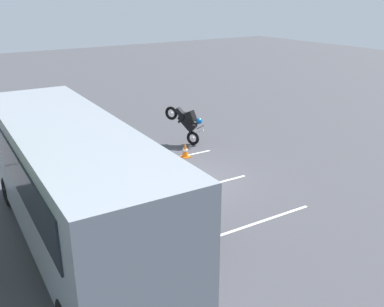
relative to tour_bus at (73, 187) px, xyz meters
name	(u,v)px	position (x,y,z in m)	size (l,w,h in m)	color
ground_plane	(181,180)	(1.95, -4.42, -1.64)	(80.00, 80.00, 0.00)	#424247
tour_bus	(73,187)	(0.00, 0.00, 0.00)	(9.30, 2.95, 3.25)	#8C939E
spectator_far_left	(209,202)	(-1.52, -3.08, -0.65)	(0.58, 0.37, 1.67)	black
spectator_left	(179,189)	(-0.40, -2.86, -0.65)	(0.57, 0.40, 1.66)	black
spectator_centre	(162,172)	(0.91, -3.06, -0.64)	(0.57, 0.32, 1.69)	#473823
parked_motorcycle_silver	(181,229)	(-1.54, -2.18, -1.16)	(2.05, 0.58, 0.99)	black
stunt_motorcycle	(186,121)	(5.13, -6.72, -0.64)	(1.84, 1.18, 1.69)	black
traffic_cone	(185,150)	(3.78, -5.77, -1.34)	(0.34, 0.34, 0.63)	orange
bay_line_a	(261,222)	(-1.79, -4.74, -1.64)	(0.25, 3.66, 0.01)	white
bay_line_b	(203,187)	(1.08, -4.74, -1.64)	(0.25, 3.55, 0.01)	white
bay_line_c	(161,161)	(3.94, -4.74, -1.64)	(0.29, 4.59, 0.01)	white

